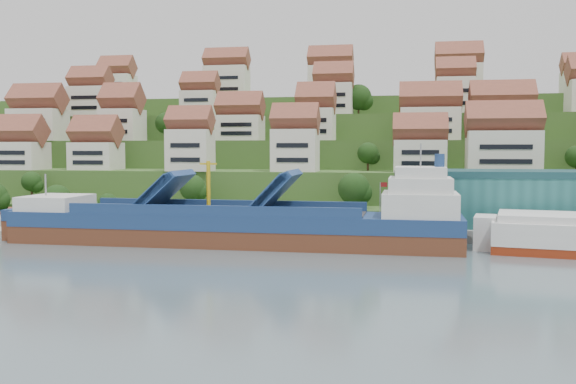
# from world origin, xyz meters

# --- Properties ---
(ground) EXTENTS (300.00, 300.00, 0.00)m
(ground) POSITION_xyz_m (0.00, 0.00, 0.00)
(ground) COLOR slate
(ground) RESTS_ON ground
(quay) EXTENTS (180.00, 14.00, 2.20)m
(quay) POSITION_xyz_m (20.00, 15.00, 1.10)
(quay) COLOR gray
(quay) RESTS_ON ground
(hillside) EXTENTS (260.00, 128.00, 31.00)m
(hillside) POSITION_xyz_m (0.00, 103.55, 10.66)
(hillside) COLOR #2D4C1E
(hillside) RESTS_ON ground
(hillside_village) EXTENTS (158.64, 63.09, 29.83)m
(hillside_village) POSITION_xyz_m (1.87, 60.12, 24.39)
(hillside_village) COLOR silver
(hillside_village) RESTS_ON ground
(hillside_trees) EXTENTS (141.06, 62.22, 30.82)m
(hillside_trees) POSITION_xyz_m (-12.73, 43.35, 15.88)
(hillside_trees) COLOR #1D3E14
(hillside_trees) RESTS_ON ground
(warehouse) EXTENTS (60.00, 15.00, 10.00)m
(warehouse) POSITION_xyz_m (52.00, 17.00, 7.20)
(warehouse) COLOR #256564
(warehouse) RESTS_ON quay
(flagpole) EXTENTS (1.28, 0.16, 8.00)m
(flagpole) POSITION_xyz_m (18.11, 10.00, 6.88)
(flagpole) COLOR gray
(flagpole) RESTS_ON quay
(cargo_ship) EXTENTS (75.67, 12.32, 16.73)m
(cargo_ship) POSITION_xyz_m (-4.24, -0.06, 3.21)
(cargo_ship) COLOR #5A2E1B
(cargo_ship) RESTS_ON ground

